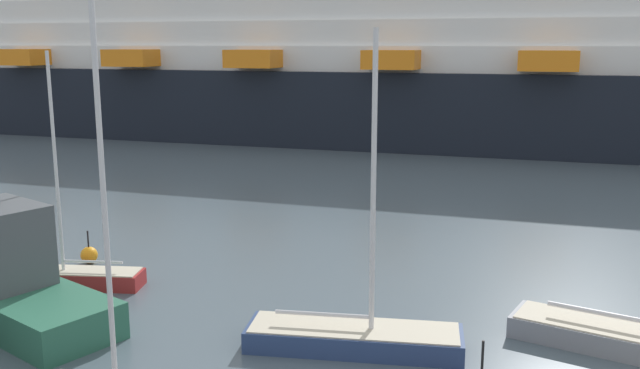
{
  "coord_description": "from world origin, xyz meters",
  "views": [
    {
      "loc": [
        8.21,
        -7.23,
        8.14
      ],
      "look_at": [
        0.0,
        16.21,
        3.07
      ],
      "focal_mm": 38.75,
      "sensor_mm": 36.0,
      "label": 1
    }
  ],
  "objects_px": {
    "fishing_boat_1": "(8,280)",
    "channel_buoy_2": "(89,255)",
    "sailboat_4": "(74,275)",
    "sailboat_2": "(354,334)",
    "cruise_ship": "(287,58)"
  },
  "relations": [
    {
      "from": "fishing_boat_1",
      "to": "cruise_ship",
      "type": "relative_size",
      "value": 0.08
    },
    {
      "from": "sailboat_2",
      "to": "sailboat_4",
      "type": "xyz_separation_m",
      "value": [
        -10.44,
        1.61,
        -0.02
      ]
    },
    {
      "from": "channel_buoy_2",
      "to": "cruise_ship",
      "type": "height_order",
      "value": "cruise_ship"
    },
    {
      "from": "sailboat_2",
      "to": "cruise_ship",
      "type": "bearing_deg",
      "value": 103.7
    },
    {
      "from": "sailboat_2",
      "to": "channel_buoy_2",
      "type": "relative_size",
      "value": 6.76
    },
    {
      "from": "fishing_boat_1",
      "to": "channel_buoy_2",
      "type": "distance_m",
      "value": 5.39
    },
    {
      "from": "fishing_boat_1",
      "to": "cruise_ship",
      "type": "height_order",
      "value": "cruise_ship"
    },
    {
      "from": "sailboat_4",
      "to": "channel_buoy_2",
      "type": "xyz_separation_m",
      "value": [
        -1.14,
        2.27,
        -0.08
      ]
    },
    {
      "from": "sailboat_4",
      "to": "channel_buoy_2",
      "type": "bearing_deg",
      "value": -77.47
    },
    {
      "from": "fishing_boat_1",
      "to": "cruise_ship",
      "type": "xyz_separation_m",
      "value": [
        -7.97,
        42.34,
        5.67
      ]
    },
    {
      "from": "sailboat_4",
      "to": "cruise_ship",
      "type": "relative_size",
      "value": 0.07
    },
    {
      "from": "fishing_boat_1",
      "to": "channel_buoy_2",
      "type": "xyz_separation_m",
      "value": [
        -1.14,
        5.19,
        -0.88
      ]
    },
    {
      "from": "sailboat_4",
      "to": "cruise_ship",
      "type": "height_order",
      "value": "cruise_ship"
    },
    {
      "from": "sailboat_4",
      "to": "fishing_boat_1",
      "type": "xyz_separation_m",
      "value": [
        0.0,
        -2.92,
        0.79
      ]
    },
    {
      "from": "sailboat_2",
      "to": "fishing_boat_1",
      "type": "xyz_separation_m",
      "value": [
        -10.44,
        -1.31,
        0.78
      ]
    }
  ]
}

